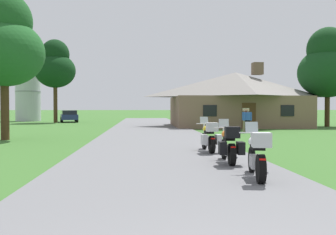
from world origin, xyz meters
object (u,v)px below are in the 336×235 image
bystander_blue_shirt_beside_signpost (248,119)px  tree_left_far (55,66)px  bystander_blue_shirt_by_tree (244,119)px  bystander_red_shirt_near_lodge (247,118)px  motorcycle_orange_second_in_row (229,145)px  parked_navy_suv_far_left (69,116)px  motorcycle_yellow_farthest_in_row (209,137)px  tree_left_near (4,44)px  motorcycle_white_nearest_to_camera (257,155)px  metal_silo_distant (28,89)px  tree_right_of_lodge (328,66)px

bystander_blue_shirt_beside_signpost → tree_left_far: tree_left_far is taller
bystander_blue_shirt_by_tree → tree_left_far: 25.56m
bystander_red_shirt_near_lodge → tree_left_far: 25.11m
motorcycle_orange_second_in_row → parked_navy_suv_far_left: parked_navy_suv_far_left is taller
motorcycle_orange_second_in_row → motorcycle_yellow_farthest_in_row: size_ratio=1.00×
tree_left_near → motorcycle_white_nearest_to_camera: bearing=-50.5°
bystander_red_shirt_near_lodge → motorcycle_orange_second_in_row: bearing=-85.4°
metal_silo_distant → parked_navy_suv_far_left: bearing=-34.3°
bystander_blue_shirt_by_tree → bystander_red_shirt_near_lodge: bearing=-12.8°
tree_left_far → bystander_blue_shirt_beside_signpost: bearing=-47.2°
bystander_blue_shirt_by_tree → metal_silo_distant: metal_silo_distant is taller
motorcycle_yellow_farthest_in_row → tree_left_near: tree_left_near is taller
motorcycle_white_nearest_to_camera → tree_left_near: tree_left_near is taller
bystander_red_shirt_near_lodge → bystander_blue_shirt_by_tree: size_ratio=1.00×
motorcycle_white_nearest_to_camera → bystander_red_shirt_near_lodge: bystander_red_shirt_near_lodge is taller
motorcycle_yellow_farthest_in_row → bystander_blue_shirt_by_tree: 12.42m
bystander_blue_shirt_beside_signpost → metal_silo_distant: metal_silo_distant is taller
motorcycle_orange_second_in_row → motorcycle_yellow_farthest_in_row: same height
motorcycle_yellow_farthest_in_row → bystander_red_shirt_near_lodge: bystander_red_shirt_near_lodge is taller
motorcycle_white_nearest_to_camera → tree_left_far: bearing=118.0°
bystander_blue_shirt_by_tree → tree_left_near: 15.67m
motorcycle_white_nearest_to_camera → parked_navy_suv_far_left: bearing=115.6°
tree_left_far → parked_navy_suv_far_left: bearing=51.6°
parked_navy_suv_far_left → bystander_blue_shirt_beside_signpost: bearing=-65.2°
motorcycle_yellow_farthest_in_row → motorcycle_white_nearest_to_camera: bearing=-89.6°
motorcycle_orange_second_in_row → tree_right_of_lodge: tree_right_of_lodge is taller
bystander_blue_shirt_beside_signpost → bystander_blue_shirt_by_tree: 0.27m
motorcycle_yellow_farthest_in_row → tree_left_far: (-12.36, 30.01, 5.84)m
metal_silo_distant → parked_navy_suv_far_left: size_ratio=1.69×
tree_left_far → tree_right_of_lodge: size_ratio=1.05×
tree_left_far → metal_silo_distant: size_ratio=1.14×
parked_navy_suv_far_left → tree_left_far: bearing=-142.0°
motorcycle_white_nearest_to_camera → tree_left_far: size_ratio=0.22×
motorcycle_white_nearest_to_camera → metal_silo_distant: bearing=121.3°
bystander_blue_shirt_by_tree → parked_navy_suv_far_left: bystander_blue_shirt_by_tree is taller
tree_right_of_lodge → tree_left_near: tree_right_of_lodge is taller
bystander_blue_shirt_by_tree → motorcycle_orange_second_in_row: bearing=174.7°
motorcycle_white_nearest_to_camera → tree_left_near: 16.33m
motorcycle_white_nearest_to_camera → metal_silo_distant: size_ratio=0.25×
motorcycle_yellow_farthest_in_row → parked_navy_suv_far_left: (-11.13, 31.55, 0.17)m
metal_silo_distant → motorcycle_orange_second_in_row: bearing=-66.1°
bystander_blue_shirt_beside_signpost → tree_left_near: 15.90m
bystander_blue_shirt_beside_signpost → bystander_red_shirt_near_lodge: bearing=-89.0°
bystander_red_shirt_near_lodge → parked_navy_suv_far_left: 24.80m
bystander_blue_shirt_beside_signpost → metal_silo_distant: bearing=-35.1°
tree_left_near → bystander_blue_shirt_by_tree: bearing=18.9°
tree_left_far → tree_left_near: bearing=-83.8°
parked_navy_suv_far_left → tree_left_near: bearing=-100.6°
bystander_red_shirt_near_lodge → metal_silo_distant: (-22.00, 22.87, 3.21)m
tree_right_of_lodge → bystander_red_shirt_near_lodge: bearing=-144.6°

